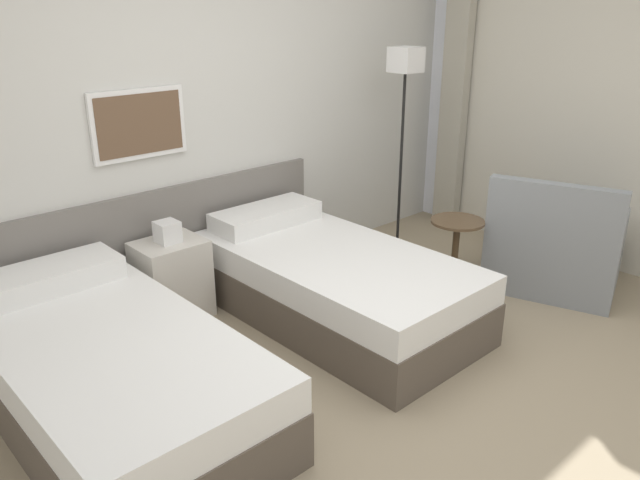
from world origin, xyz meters
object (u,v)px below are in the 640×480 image
Objects in this scene: bed_near_window at (333,283)px; armchair at (554,252)px; floor_lamp at (404,89)px; side_table at (456,242)px; nightstand at (172,278)px; bed_near_door at (110,373)px.

armchair is (1.54, -0.76, 0.02)m from bed_near_window.
armchair is (0.28, -1.27, -1.09)m from floor_lamp.
bed_near_window is 3.63× the size of side_table.
armchair is (2.33, -1.49, -0.01)m from nightstand.
bed_near_door is 3.63× the size of side_table.
armchair reaches higher than bed_near_door.
side_table is (-0.29, -0.79, -0.99)m from floor_lamp.
floor_lamp is 3.14× the size of side_table.
bed_near_door is at bearing 180.00° from bed_near_window.
side_table is at bearing -16.21° from bed_near_window.
nightstand is 0.41× the size of floor_lamp.
armchair is at bearing -32.61° from nightstand.
floor_lamp reaches higher than bed_near_window.
nightstand is (-0.79, 0.73, 0.03)m from bed_near_window.
floor_lamp reaches higher than bed_near_door.
bed_near_window is 1.71m from armchair.
side_table is at bearing -29.98° from nightstand.
armchair is (0.57, -0.47, -0.10)m from side_table.
nightstand is at bearing 42.90° from bed_near_door.
nightstand is at bearing 150.02° from side_table.
side_table is at bearing 31.55° from armchair.
floor_lamp reaches higher than nightstand.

